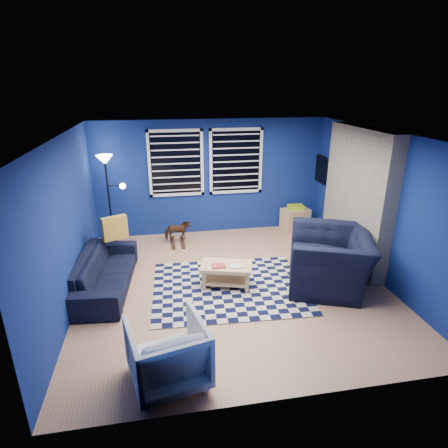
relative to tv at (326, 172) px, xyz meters
name	(u,v)px	position (x,y,z in m)	size (l,w,h in m)	color
floor	(233,284)	(-2.45, -2.00, -1.40)	(5.00, 5.00, 0.00)	tan
ceiling	(235,134)	(-2.45, -2.00, 1.10)	(5.00, 5.00, 0.00)	white
wall_back	(211,178)	(-2.45, 0.50, -0.15)	(5.00, 5.00, 0.00)	navy
wall_left	(67,225)	(-4.95, -2.00, -0.15)	(5.00, 5.00, 0.00)	navy
wall_right	(379,206)	(0.05, -2.00, -0.15)	(5.00, 5.00, 0.00)	navy
fireplace	(356,201)	(-0.09, -1.50, -0.20)	(0.65, 2.00, 2.50)	gray
window_left	(176,163)	(-3.20, 0.46, 0.20)	(1.17, 0.06, 1.42)	black
window_right	(236,161)	(-1.90, 0.46, 0.20)	(1.17, 0.06, 1.42)	black
tv	(326,172)	(0.00, 0.00, 0.00)	(0.07, 1.00, 0.58)	black
rug	(229,287)	(-2.53, -2.08, -1.39)	(2.50, 2.00, 0.02)	black
sofa	(105,272)	(-4.55, -1.72, -1.10)	(0.80, 2.04, 0.60)	black
armchair_big	(329,260)	(-0.88, -2.27, -0.93)	(1.25, 1.43, 0.93)	black
armchair_bent	(168,353)	(-3.60, -3.99, -1.02)	(0.82, 0.84, 0.77)	gray
rocking_horse	(177,231)	(-3.26, -0.12, -1.11)	(0.53, 0.24, 0.45)	#4D2618
coffee_table	(226,271)	(-2.57, -2.03, -1.11)	(0.93, 0.69, 0.42)	tan
cabinet	(295,219)	(-0.53, 0.25, -1.14)	(0.67, 0.51, 0.59)	tan
floor_lamp	(107,172)	(-4.57, 0.13, 0.14)	(0.51, 0.31, 1.88)	black
throw_pillow	(115,228)	(-4.40, -1.06, -0.60)	(0.44, 0.13, 0.42)	gold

